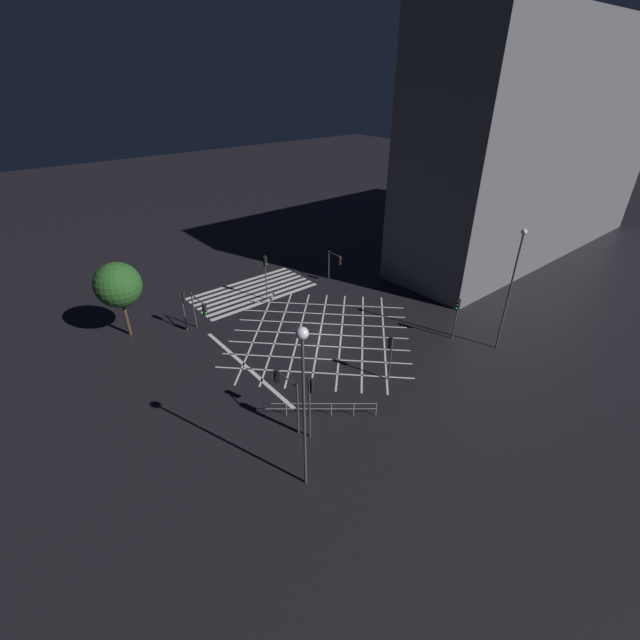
{
  "coord_description": "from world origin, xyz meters",
  "views": [
    {
      "loc": [
        19.85,
        23.99,
        19.38
      ],
      "look_at": [
        0.0,
        0.0,
        1.42
      ],
      "focal_mm": 24.0,
      "sensor_mm": 36.0,
      "label": 1
    }
  ],
  "objects": [
    {
      "name": "road_markings",
      "position": [
        0.35,
        -6.12,
        0.0
      ],
      "size": [
        18.42,
        23.0,
        0.01
      ],
      "color": "silver",
      "rests_on": "ground_plane"
    },
    {
      "name": "street_tree_near",
      "position": [
        12.52,
        -10.39,
        4.66
      ],
      "size": [
        3.7,
        3.7,
        6.52
      ],
      "color": "#473323",
      "rests_on": "ground_plane"
    },
    {
      "name": "traffic_light_ne_cross",
      "position": [
        8.43,
        6.84,
        2.76
      ],
      "size": [
        0.36,
        2.42,
        3.76
      ],
      "rotation": [
        0.0,
        0.0,
        -1.57
      ],
      "color": "#424244",
      "rests_on": "ground_plane"
    },
    {
      "name": "traffic_light_se_main",
      "position": [
        8.37,
        -7.97,
        2.63
      ],
      "size": [
        0.39,
        0.36,
        3.67
      ],
      "rotation": [
        0.0,
        0.0,
        3.14
      ],
      "color": "#424244",
      "rests_on": "ground_plane"
    },
    {
      "name": "traffic_light_ne_main",
      "position": [
        7.99,
        8.79,
        3.18
      ],
      "size": [
        0.39,
        0.36,
        4.47
      ],
      "rotation": [
        0.0,
        0.0,
        3.14
      ],
      "color": "#424244",
      "rests_on": "ground_plane"
    },
    {
      "name": "traffic_light_nw_main",
      "position": [
        -8.12,
        7.62,
        2.7
      ],
      "size": [
        0.39,
        0.36,
        3.78
      ],
      "color": "#424244",
      "rests_on": "ground_plane"
    },
    {
      "name": "street_lamp_west",
      "position": [
        10.37,
        11.32,
        7.33
      ],
      "size": [
        0.6,
        0.6,
        9.89
      ],
      "color": "#424244",
      "rests_on": "ground_plane"
    },
    {
      "name": "street_lamp_east",
      "position": [
        -9.78,
        10.72,
        6.18
      ],
      "size": [
        0.42,
        0.42,
        9.96
      ],
      "color": "#424244",
      "rests_on": "ground_plane"
    },
    {
      "name": "ground_plane",
      "position": [
        0.0,
        0.0,
        0.0
      ],
      "size": [
        200.0,
        200.0,
        0.0
      ],
      "primitive_type": "plane",
      "color": "black"
    },
    {
      "name": "traffic_light_sw_cross",
      "position": [
        -8.07,
        -7.2,
        2.34
      ],
      "size": [
        0.36,
        2.01,
        3.22
      ],
      "rotation": [
        0.0,
        0.0,
        1.57
      ],
      "color": "#424244",
      "rests_on": "ground_plane"
    },
    {
      "name": "traffic_light_median_south",
      "position": [
        -0.16,
        -8.31,
        3.27
      ],
      "size": [
        0.36,
        0.39,
        4.6
      ],
      "rotation": [
        0.0,
        0.0,
        1.57
      ],
      "color": "#424244",
      "rests_on": "ground_plane"
    },
    {
      "name": "office_building",
      "position": [
        -32.74,
        -0.01,
        12.28
      ],
      "size": [
        40.12,
        10.06,
        24.55
      ],
      "color": "slate",
      "rests_on": "ground_plane"
    },
    {
      "name": "pedestrian_railing",
      "position": [
        6.41,
        7.75,
        0.67
      ],
      "size": [
        5.67,
        4.7,
        1.05
      ],
      "rotation": [
        0.0,
        0.0,
        2.45
      ],
      "color": "#9EA0A5",
      "rests_on": "ground_plane"
    },
    {
      "name": "traffic_light_se_cross",
      "position": [
        7.62,
        -6.45,
        2.48
      ],
      "size": [
        0.36,
        2.63,
        3.37
      ],
      "rotation": [
        0.0,
        0.0,
        1.57
      ],
      "color": "#424244",
      "rests_on": "ground_plane"
    },
    {
      "name": "traffic_light_median_north",
      "position": [
        0.11,
        7.91,
        2.62
      ],
      "size": [
        0.36,
        0.39,
        3.65
      ],
      "rotation": [
        0.0,
        0.0,
        -1.57
      ],
      "color": "#424244",
      "rests_on": "ground_plane"
    }
  ]
}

